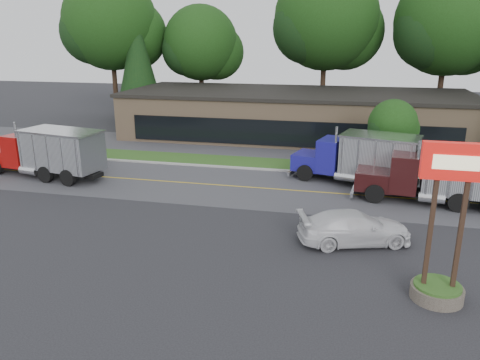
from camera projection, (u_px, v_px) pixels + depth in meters
The scene contains 18 objects.
ground at pixel (190, 244), 22.01m from camera, with size 140.00×140.00×0.00m, color #303035.
road at pixel (235, 186), 30.39m from camera, with size 60.00×8.00×0.02m, color #4B4B4F.
center_line at pixel (235, 186), 30.39m from camera, with size 60.00×0.12×0.01m, color gold.
curb at pixel (248, 169), 34.30m from camera, with size 60.00×0.30×0.12m, color #9E9E99.
grass_verge at pixel (253, 163), 35.98m from camera, with size 60.00×3.40×0.03m, color #34561D.
far_parking at pixel (264, 148), 40.63m from camera, with size 60.00×7.00×0.02m, color #4B4B4F.
strip_mall at pixel (296, 115), 45.20m from camera, with size 32.00×12.00×4.00m, color tan.
bilo_sign at pixel (443, 249), 16.84m from camera, with size 2.20×1.90×5.95m.
tree_far_a at pixel (113, 27), 53.12m from camera, with size 11.30×10.64×16.12m.
tree_far_b at pixel (202, 47), 53.45m from camera, with size 8.98×8.45×12.81m.
tree_far_c at pixel (328, 23), 49.75m from camera, with size 11.72×11.03×16.71m.
tree_far_d at pixel (449, 27), 46.40m from camera, with size 11.14×10.49×15.90m.
evergreen_left at pixel (138, 62), 51.39m from camera, with size 5.31×5.31×12.08m.
tree_verge at pixel (393, 126), 32.90m from camera, with size 3.63×3.41×5.17m.
dump_truck_red at pixel (48, 151), 31.94m from camera, with size 9.46×4.15×3.36m.
dump_truck_blue at pixel (362, 157), 30.44m from camera, with size 8.38×4.52×3.36m.
dump_truck_maroon at pixel (447, 174), 26.70m from camera, with size 9.17×3.57×3.36m.
rally_car at pixel (354, 227), 21.94m from camera, with size 2.14×5.28×1.53m, color silver.
Camera 1 is at (6.80, -19.10, 9.39)m, focal length 35.00 mm.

